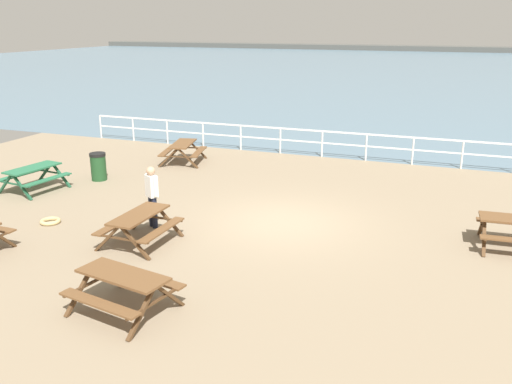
{
  "coord_description": "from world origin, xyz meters",
  "views": [
    {
      "loc": [
        4.35,
        -13.48,
        5.25
      ],
      "look_at": [
        -0.74,
        -0.09,
        0.8
      ],
      "focal_mm": 38.7,
      "sensor_mm": 36.0,
      "label": 1
    }
  ],
  "objects_px": {
    "picnic_table_near_left": "(123,283)",
    "picnic_table_mid_centre": "(33,173)",
    "litter_bin": "(98,166)",
    "picnic_table_far_right": "(139,221)",
    "picnic_table_seaward": "(183,148)",
    "visitor": "(152,193)"
  },
  "relations": [
    {
      "from": "picnic_table_near_left",
      "to": "picnic_table_mid_centre",
      "type": "xyz_separation_m",
      "value": [
        -7.15,
        5.6,
        0.0
      ]
    },
    {
      "from": "picnic_table_near_left",
      "to": "litter_bin",
      "type": "height_order",
      "value": "litter_bin"
    },
    {
      "from": "picnic_table_far_right",
      "to": "picnic_table_mid_centre",
      "type": "bearing_deg",
      "value": 65.75
    },
    {
      "from": "picnic_table_far_right",
      "to": "picnic_table_seaward",
      "type": "relative_size",
      "value": 0.87
    },
    {
      "from": "picnic_table_near_left",
      "to": "litter_bin",
      "type": "xyz_separation_m",
      "value": [
        -5.95,
        7.38,
        -0.1
      ]
    },
    {
      "from": "picnic_table_mid_centre",
      "to": "litter_bin",
      "type": "xyz_separation_m",
      "value": [
        1.19,
        1.78,
        -0.1
      ]
    },
    {
      "from": "picnic_table_near_left",
      "to": "visitor",
      "type": "bearing_deg",
      "value": 124.56
    },
    {
      "from": "picnic_table_far_right",
      "to": "visitor",
      "type": "height_order",
      "value": "visitor"
    },
    {
      "from": "picnic_table_mid_centre",
      "to": "litter_bin",
      "type": "relative_size",
      "value": 2.09
    },
    {
      "from": "visitor",
      "to": "litter_bin",
      "type": "height_order",
      "value": "visitor"
    },
    {
      "from": "picnic_table_seaward",
      "to": "picnic_table_near_left",
      "type": "bearing_deg",
      "value": -171.24
    },
    {
      "from": "picnic_table_mid_centre",
      "to": "picnic_table_far_right",
      "type": "height_order",
      "value": "same"
    },
    {
      "from": "visitor",
      "to": "picnic_table_near_left",
      "type": "bearing_deg",
      "value": -123.87
    },
    {
      "from": "picnic_table_near_left",
      "to": "picnic_table_far_right",
      "type": "xyz_separation_m",
      "value": [
        -1.53,
        2.97,
        0.0
      ]
    },
    {
      "from": "picnic_table_near_left",
      "to": "picnic_table_far_right",
      "type": "bearing_deg",
      "value": 127.76
    },
    {
      "from": "picnic_table_seaward",
      "to": "visitor",
      "type": "distance_m",
      "value": 6.99
    },
    {
      "from": "picnic_table_near_left",
      "to": "picnic_table_seaward",
      "type": "bearing_deg",
      "value": 123.03
    },
    {
      "from": "picnic_table_mid_centre",
      "to": "picnic_table_seaward",
      "type": "relative_size",
      "value": 0.94
    },
    {
      "from": "picnic_table_seaward",
      "to": "visitor",
      "type": "bearing_deg",
      "value": -172.22
    },
    {
      "from": "picnic_table_mid_centre",
      "to": "picnic_table_near_left",
      "type": "bearing_deg",
      "value": -120.32
    },
    {
      "from": "picnic_table_far_right",
      "to": "visitor",
      "type": "relative_size",
      "value": 1.1
    },
    {
      "from": "picnic_table_seaward",
      "to": "visitor",
      "type": "xyz_separation_m",
      "value": [
        2.57,
        -6.49,
        0.36
      ]
    }
  ]
}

